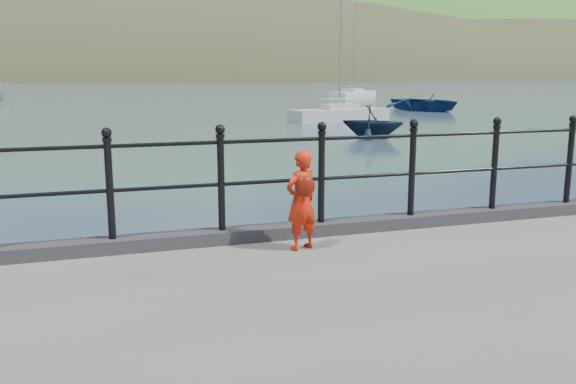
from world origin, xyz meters
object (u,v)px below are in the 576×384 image
object	(u,v)px
sailboat_near	(339,115)
railing	(273,169)
launch_blue	(426,102)
sailboat_far	(353,95)
child	(301,200)
launch_navy	(372,122)

from	to	relation	value
sailboat_near	railing	bearing A→B (deg)	-125.68
launch_blue	sailboat_far	world-z (taller)	sailboat_far
sailboat_near	child	bearing A→B (deg)	-124.98
sailboat_near	sailboat_far	distance (m)	31.82
launch_navy	sailboat_far	bearing A→B (deg)	20.61
child	sailboat_near	bearing A→B (deg)	-135.35
launch_navy	sailboat_far	xyz separation A→B (m)	(15.88, 38.00, -0.38)
child	sailboat_far	xyz separation A→B (m)	(25.55, 56.38, -1.21)
launch_blue	sailboat_near	bearing A→B (deg)	-160.96
sailboat_near	sailboat_far	bearing A→B (deg)	53.12
railing	child	bearing A→B (deg)	-71.98
child	launch_navy	xyz separation A→B (m)	(9.67, 18.38, -0.83)
launch_navy	sailboat_far	distance (m)	41.18
child	launch_blue	world-z (taller)	child
railing	launch_blue	size ratio (longest dim) A/B	3.00
sailboat_near	launch_blue	bearing A→B (deg)	23.06
launch_blue	sailboat_near	xyz separation A→B (m)	(-9.78, -6.75, -0.28)
sailboat_near	launch_navy	bearing A→B (deg)	-115.46
sailboat_far	launch_navy	bearing A→B (deg)	-151.77
child	launch_navy	bearing A→B (deg)	-139.69
launch_navy	sailboat_near	distance (m)	9.51
railing	launch_blue	world-z (taller)	railing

